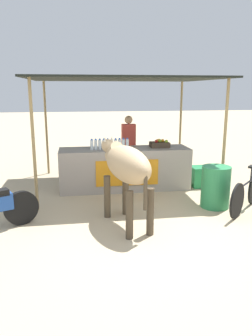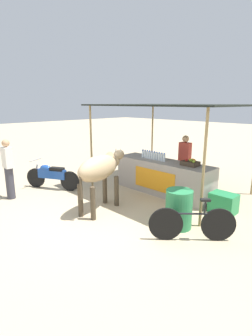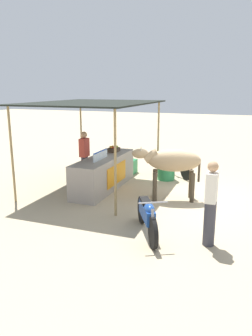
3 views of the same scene
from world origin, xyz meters
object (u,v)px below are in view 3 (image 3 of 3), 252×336
(cow, at_px, (171,162))
(bicycle_leaning, at_px, (178,166))
(fruit_crate, at_px, (113,150))
(cooler_box, at_px, (129,167))
(vendor_behind_counter, at_px, (85,157))
(passerby_on_street, at_px, (211,203))
(motorcycle_parked, at_px, (147,215))
(water_barrel, at_px, (166,167))
(stall_counter, at_px, (104,173))

(cow, bearing_deg, bicycle_leaning, 7.06)
(fruit_crate, bearing_deg, cooler_box, -8.13)
(vendor_behind_counter, bearing_deg, passerby_on_street, -124.84)
(fruit_crate, relative_size, bicycle_leaning, 0.36)
(cow, xyz_separation_m, passerby_on_street, (-2.36, -1.28, -0.18))
(motorcycle_parked, bearing_deg, passerby_on_street, -91.51)
(motorcycle_parked, bearing_deg, water_barrel, 8.35)
(cooler_box, xyz_separation_m, motorcycle_parked, (-4.53, -2.03, 0.19))
(water_barrel, height_order, motorcycle_parked, motorcycle_parked)
(vendor_behind_counter, relative_size, water_barrel, 1.99)
(stall_counter, height_order, bicycle_leaning, stall_counter)
(water_barrel, xyz_separation_m, bicycle_leaning, (0.50, -0.28, -0.06))
(water_barrel, distance_m, cow, 2.06)
(cooler_box, relative_size, water_barrel, 0.73)
(cow, bearing_deg, passerby_on_street, -151.52)
(fruit_crate, bearing_deg, vendor_behind_counter, 132.03)
(water_barrel, bearing_deg, stall_counter, 136.47)
(vendor_behind_counter, xyz_separation_m, motorcycle_parked, (-2.84, -2.88, -0.42))
(vendor_behind_counter, bearing_deg, water_barrel, -58.69)
(cooler_box, height_order, passerby_on_street, passerby_on_street)
(stall_counter, height_order, motorcycle_parked, stall_counter)
(bicycle_leaning, bearing_deg, vendor_behind_counter, 126.48)
(fruit_crate, xyz_separation_m, motorcycle_parked, (-3.46, -2.18, -0.60))
(water_barrel, height_order, cow, cow)
(cooler_box, height_order, cow, cow)
(stall_counter, bearing_deg, fruit_crate, 3.74)
(fruit_crate, relative_size, cow, 0.24)
(motorcycle_parked, height_order, passerby_on_street, passerby_on_street)
(stall_counter, xyz_separation_m, bicycle_leaning, (2.09, -1.79, -0.13))
(stall_counter, relative_size, bicycle_leaning, 2.45)
(fruit_crate, xyz_separation_m, cooler_box, (1.07, -0.15, -0.79))
(vendor_behind_counter, bearing_deg, cow, -100.10)
(cow, relative_size, passerby_on_street, 1.12)
(vendor_behind_counter, distance_m, cooler_box, 1.99)
(stall_counter, bearing_deg, cow, -97.97)
(vendor_behind_counter, relative_size, passerby_on_street, 1.00)
(cow, relative_size, motorcycle_parked, 1.14)
(cooler_box, distance_m, water_barrel, 1.46)
(cooler_box, bearing_deg, motorcycle_parked, -155.85)
(cow, distance_m, motorcycle_parked, 2.41)
(fruit_crate, distance_m, cooler_box, 1.34)
(cooler_box, bearing_deg, water_barrel, -102.66)
(stall_counter, relative_size, cow, 1.62)
(fruit_crate, relative_size, motorcycle_parked, 0.27)
(fruit_crate, height_order, water_barrel, fruit_crate)
(stall_counter, distance_m, fruit_crate, 1.01)
(cooler_box, distance_m, passerby_on_street, 5.65)
(cooler_box, relative_size, bicycle_leaning, 0.49)
(fruit_crate, xyz_separation_m, vendor_behind_counter, (-0.63, 0.70, -0.18))
(water_barrel, distance_m, passerby_on_street, 4.65)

